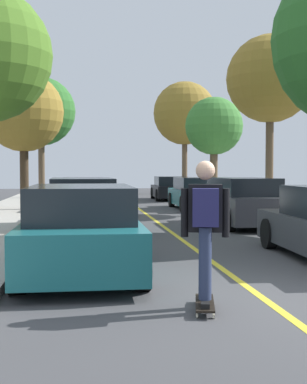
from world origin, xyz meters
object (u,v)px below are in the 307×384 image
Objects in this scene: street_tree_right_near at (270,79)px; parked_car_left_far at (83,195)px; parked_car_left_farthest at (83,190)px; street_tree_left_near at (24,112)px; street_tree_right_farthest at (185,114)px; skateboarder at (205,222)px; parked_car_right_far at (196,194)px; parked_car_right_farthest at (170,188)px; skateboard at (205,303)px; street_tree_right_far at (214,127)px; street_tree_left_far at (41,112)px; parked_car_right_near at (243,202)px; parked_car_left_near at (82,205)px; parked_car_left_nearest at (81,231)px.

parked_car_left_far is at bearing 168.76° from street_tree_right_near.
street_tree_left_near reaches higher than parked_car_left_farthest.
street_tree_right_farthest reaches higher than street_tree_left_near.
skateboarder is at bearing -84.21° from parked_car_left_far.
parked_car_right_far is 1.06× the size of parked_car_right_farthest.
street_tree_right_far is at bearing 75.79° from skateboard.
street_tree_right_farthest is (9.23, 6.63, 0.71)m from street_tree_left_far.
parked_car_left_farthest is 0.83× the size of street_tree_right_far.
street_tree_left_far is (-6.99, 14.30, 4.10)m from parked_car_right_near.
street_tree_left_near is 0.70× the size of street_tree_right_farthest.
parked_car_left_near reaches higher than parked_car_left_farthest.
parked_car_right_near is 4.78× the size of skateboard.
street_tree_left_near is 0.98× the size of street_tree_right_far.
street_tree_right_farthest is at bearing 79.62° from skateboard.
parked_car_right_farthest is 0.75× the size of street_tree_right_far.
parked_car_left_nearest is 0.54× the size of street_tree_right_farthest.
parked_car_right_far is 16.17m from skateboard.
parked_car_left_near is 23.20m from street_tree_right_farthest.
parked_car_right_farthest is at bearing 159.81° from street_tree_right_far.
street_tree_right_far is at bearing 69.33° from parked_car_right_far.
parked_car_left_nearest is at bearing 120.55° from skateboarder.
parked_car_left_nearest is 20.66m from parked_car_right_farthest.
parked_car_left_near is 2.52× the size of skateboarder.
street_tree_right_near is 16.97m from street_tree_right_farthest.
parked_car_left_near is (0.00, 6.02, 0.01)m from parked_car_left_nearest.
parked_car_left_far is 10.59m from street_tree_right_far.
street_tree_left_far is 13.85m from street_tree_right_near.
parked_car_right_near is 0.78× the size of street_tree_left_near.
skateboard is (-3.27, -9.14, -0.63)m from parked_car_right_near.
skateboarder reaches higher than parked_car_left_near.
street_tree_right_near reaches higher than parked_car_left_near.
parked_car_left_nearest is at bearing -90.00° from parked_car_left_farthest.
parked_car_left_far is 1.06× the size of parked_car_right_near.
street_tree_left_far is (-2.24, 14.96, 4.10)m from parked_car_left_near.
skateboard is at bearing -75.97° from street_tree_left_near.
skateboarder is (1.47, -2.50, 0.37)m from parked_car_left_nearest.
street_tree_right_far is at bearing 90.00° from street_tree_right_near.
parked_car_left_near is 4.93× the size of skateboard.
parked_car_left_nearest is 21.49m from street_tree_left_far.
parked_car_left_far is at bearing 131.56° from parked_car_right_near.
parked_car_left_farthest is 21.29m from skateboarder.
street_tree_right_near reaches higher than parked_car_left_nearest.
parked_car_left_near is at bearing -146.49° from street_tree_right_near.
street_tree_left_far is (-2.24, 20.98, 4.11)m from parked_car_left_nearest.
parked_car_right_farthest is (4.75, 1.37, 0.01)m from parked_car_left_farthest.
street_tree_right_farthest is (6.99, 8.87, 4.90)m from parked_car_left_farthest.
parked_car_left_farthest is 7.77m from street_tree_right_far.
skateboarder is at bearing -76.02° from street_tree_left_near.
parked_car_right_farthest is (-0.00, 13.43, -0.08)m from parked_car_right_near.
street_tree_left_far is 9.42m from street_tree_right_far.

